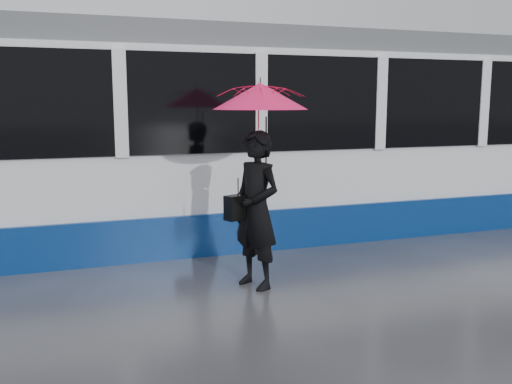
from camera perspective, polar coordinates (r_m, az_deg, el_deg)
name	(u,v)px	position (r m, az deg, el deg)	size (l,w,h in m)	color
ground	(222,283)	(7.19, -3.42, -9.05)	(90.00, 90.00, 0.00)	#2C2C31
rails	(179,237)	(9.52, -7.67, -4.52)	(34.00, 1.51, 0.02)	#3F3D38
tram	(367,135)	(10.56, 11.04, 5.66)	(26.00, 2.56, 3.35)	white
woman	(256,210)	(6.81, 0.02, -1.81)	(0.69, 0.45, 1.89)	black
umbrella	(260,115)	(6.71, 0.43, 7.72)	(1.47, 1.47, 1.28)	#FB157E
handbag	(238,207)	(6.75, -1.79, -1.52)	(0.37, 0.27, 0.47)	black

